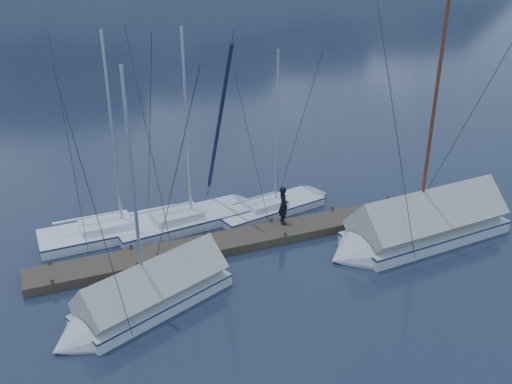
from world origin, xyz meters
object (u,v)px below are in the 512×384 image
(sailboat_open_mid, at_px, (202,217))
(person, at_px, (283,205))
(sailboat_covered_near, at_px, (415,229))
(sailboat_covered_far, at_px, (141,300))
(sailboat_open_left, at_px, (135,228))
(sailboat_open_right, at_px, (283,205))

(sailboat_open_mid, height_order, person, sailboat_open_mid)
(sailboat_open_mid, xyz_separation_m, person, (2.96, -2.16, 1.01))
(sailboat_covered_near, height_order, person, sailboat_covered_near)
(sailboat_covered_far, bearing_deg, person, 27.03)
(sailboat_open_left, xyz_separation_m, sailboat_covered_far, (-0.90, -5.80, 0.27))
(sailboat_open_left, height_order, sailboat_open_right, sailboat_open_left)
(sailboat_covered_far, height_order, person, sailboat_covered_far)
(sailboat_open_mid, bearing_deg, sailboat_covered_near, -34.33)
(sailboat_open_left, distance_m, person, 6.43)
(sailboat_covered_near, bearing_deg, sailboat_open_left, 153.13)
(sailboat_open_mid, distance_m, sailboat_covered_far, 6.83)
(sailboat_open_left, height_order, sailboat_open_mid, sailboat_open_left)
(sailboat_open_right, distance_m, person, 2.43)
(sailboat_covered_near, bearing_deg, sailboat_open_right, 126.11)
(sailboat_open_right, relative_size, person, 4.84)
(sailboat_open_mid, height_order, sailboat_covered_near, sailboat_covered_near)
(sailboat_covered_near, xyz_separation_m, sailboat_covered_far, (-11.38, -0.49, -0.10))
(sailboat_open_mid, distance_m, sailboat_covered_near, 9.13)
(sailboat_open_left, xyz_separation_m, sailboat_covered_near, (10.48, -5.31, 0.37))
(sailboat_open_right, height_order, person, sailboat_open_right)
(sailboat_open_left, height_order, sailboat_covered_near, sailboat_covered_near)
(person, bearing_deg, sailboat_covered_near, -118.03)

